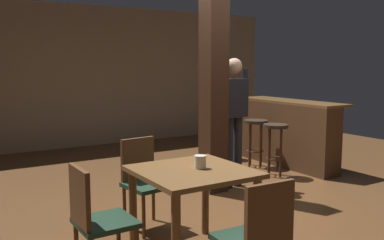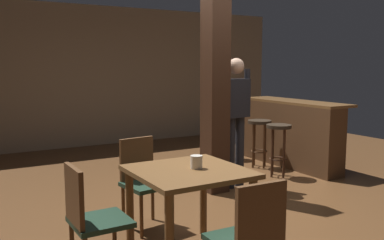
{
  "view_description": "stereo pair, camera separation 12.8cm",
  "coord_description": "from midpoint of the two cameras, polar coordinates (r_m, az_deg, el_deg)",
  "views": [
    {
      "loc": [
        -3.03,
        -3.89,
        1.64
      ],
      "look_at": [
        -0.56,
        0.09,
        1.03
      ],
      "focal_mm": 40.0,
      "sensor_mm": 36.0,
      "label": 1
    },
    {
      "loc": [
        -2.92,
        -3.96,
        1.64
      ],
      "look_at": [
        -0.56,
        0.09,
        1.03
      ],
      "focal_mm": 40.0,
      "sensor_mm": 36.0,
      "label": 2
    }
  ],
  "objects": [
    {
      "name": "standing_person",
      "position": [
        5.66,
        6.47,
        0.93
      ],
      "size": [
        0.47,
        0.22,
        1.72
      ],
      "color": "black",
      "rests_on": "ground_plane"
    },
    {
      "name": "bar_stool_far",
      "position": [
        7.48,
        4.82,
        -0.77
      ],
      "size": [
        0.32,
        0.32,
        0.78
      ],
      "color": "#2D2319",
      "rests_on": "ground_plane"
    },
    {
      "name": "chair_south",
      "position": [
        2.96,
        8.99,
        -15.14
      ],
      "size": [
        0.44,
        0.44,
        0.89
      ],
      "color": "#1E3828",
      "rests_on": "ground_plane"
    },
    {
      "name": "chair_west",
      "position": [
        3.36,
        -12.32,
        -12.43
      ],
      "size": [
        0.43,
        0.43,
        0.89
      ],
      "color": "#1E3828",
      "rests_on": "ground_plane"
    },
    {
      "name": "bar_stool_mid",
      "position": [
        6.91,
        9.51,
        -1.51
      ],
      "size": [
        0.38,
        0.38,
        0.76
      ],
      "color": "#2D2319",
      "rests_on": "ground_plane"
    },
    {
      "name": "chair_north",
      "position": [
        4.35,
        -5.72,
        -7.67
      ],
      "size": [
        0.47,
        0.47,
        0.89
      ],
      "color": "#1E3828",
      "rests_on": "ground_plane"
    },
    {
      "name": "bar_counter",
      "position": [
        7.11,
        13.31,
        -1.67
      ],
      "size": [
        0.56,
        2.0,
        1.06
      ],
      "color": "brown",
      "rests_on": "ground_plane"
    },
    {
      "name": "ground_plane",
      "position": [
        5.19,
        6.66,
        -11.03
      ],
      "size": [
        10.8,
        10.8,
        0.0
      ],
      "primitive_type": "plane",
      "color": "brown"
    },
    {
      "name": "wall_back",
      "position": [
        8.94,
        -10.88,
        5.77
      ],
      "size": [
        8.0,
        0.1,
        2.8
      ],
      "primitive_type": "cube",
      "color": "gray",
      "rests_on": "ground_plane"
    },
    {
      "name": "dining_table",
      "position": [
        3.62,
        0.6,
        -8.72
      ],
      "size": [
        0.9,
        0.9,
        0.77
      ],
      "color": "brown",
      "rests_on": "ground_plane"
    },
    {
      "name": "napkin_cup",
      "position": [
        3.61,
        1.61,
        -5.61
      ],
      "size": [
        0.1,
        0.1,
        0.11
      ],
      "primitive_type": "cylinder",
      "color": "silver",
      "rests_on": "dining_table"
    },
    {
      "name": "pillar",
      "position": [
        5.43,
        3.8,
        4.9
      ],
      "size": [
        0.28,
        0.28,
        2.8
      ],
      "primitive_type": "cube",
      "color": "#382114",
      "rests_on": "ground_plane"
    },
    {
      "name": "bar_stool_near",
      "position": [
        6.38,
        12.04,
        -2.27
      ],
      "size": [
        0.36,
        0.36,
        0.77
      ],
      "color": "#2D2319",
      "rests_on": "ground_plane"
    }
  ]
}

